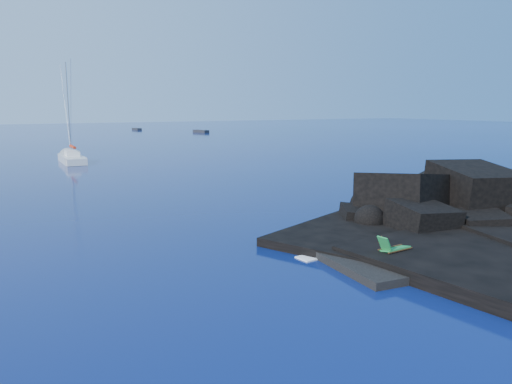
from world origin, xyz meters
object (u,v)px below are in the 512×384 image
sailboat (72,162)px  marker_cone (381,242)px  distant_boat_a (137,130)px  distant_boat_b (201,133)px  deck_chair (396,244)px  sunbather (424,257)px

sailboat → marker_cone: 49.34m
distant_boat_a → distant_boat_b: 24.90m
deck_chair → sunbather: bearing=-68.1°
sailboat → distant_boat_b: (42.89, 57.81, 0.00)m
sailboat → sunbather: (5.82, -51.43, 0.52)m
sunbather → deck_chair: bearing=127.3°
sailboat → sunbather: size_ratio=7.20×
sunbather → marker_cone: (-0.20, 2.41, 0.14)m
distant_boat_a → sailboat: bearing=-117.9°
deck_chair → marker_cone: bearing=70.1°
deck_chair → sunbather: (0.56, -1.15, -0.39)m
marker_cone → distant_boat_b: bearing=70.8°
distant_boat_a → distant_boat_b: bearing=-70.4°
marker_cone → distant_boat_b: size_ratio=0.12×
sunbather → distant_boat_b: sunbather is taller
deck_chair → distant_boat_a: bearing=74.3°
sunbather → distant_boat_b: bearing=82.6°
deck_chair → distant_boat_a: 133.25m
marker_cone → sailboat: bearing=96.5°
sunbather → distant_boat_a: 134.27m
sailboat → distant_boat_a: 86.42m
distant_boat_b → distant_boat_a: bearing=101.2°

